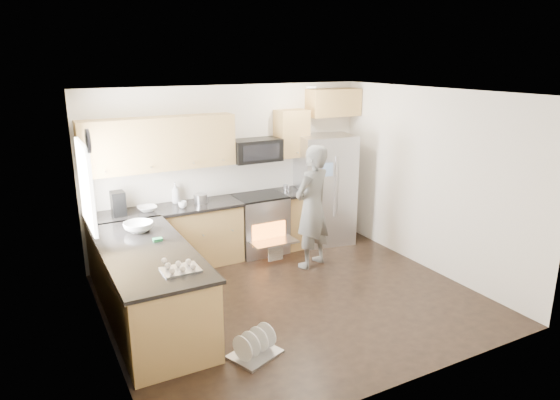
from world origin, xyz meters
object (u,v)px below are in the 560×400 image
stove_range (260,211)px  dish_rack (255,349)px  refrigerator (325,189)px  person (312,207)px

stove_range → dish_rack: bearing=-116.9°
refrigerator → person: 1.06m
stove_range → dish_rack: (-1.32, -2.61, -0.60)m
person → dish_rack: 2.61m
refrigerator → dish_rack: (-2.47, -2.53, -0.82)m
refrigerator → dish_rack: size_ratio=3.00×
dish_rack → person: bearing=44.9°
stove_range → person: (0.43, -0.86, 0.23)m
refrigerator → person: person is taller
person → dish_rack: bearing=23.6°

